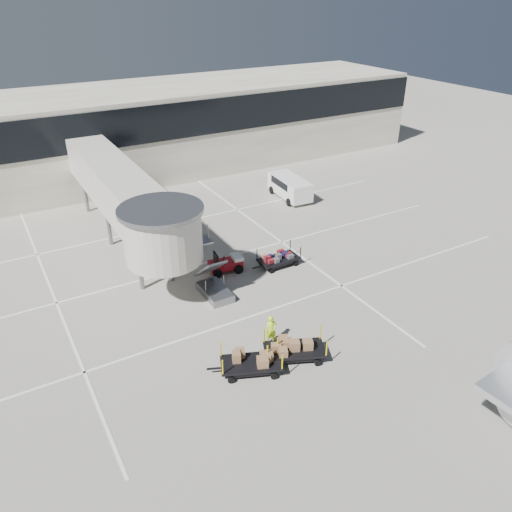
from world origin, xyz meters
The scene contains 10 objects.
ground centered at (0.00, 0.00, 0.00)m, with size 140.00×140.00×0.00m, color #B2AB9F.
lane_markings centered at (-0.67, 9.33, 0.01)m, with size 40.00×30.00×0.02m.
terminal centered at (-0.35, 29.94, 4.11)m, with size 64.00×12.11×15.20m.
jet_bridge centered at (-3.97, 12.26, 4.28)m, with size 5.70×20.40×6.03m.
baggage_tug centered at (0.55, 7.32, 0.53)m, with size 2.34×1.66×1.45m.
suitcase_cart centered at (3.90, 6.16, 0.48)m, with size 3.43×1.41×1.34m.
box_cart_near centered at (-0.51, -2.29, 0.57)m, with size 3.77×2.63×1.48m.
box_cart_far centered at (-2.84, -2.08, 0.54)m, with size 3.67×2.50×1.43m.
ground_worker centered at (-0.85, -0.63, 0.85)m, with size 0.62×0.41×1.70m, color #C8FF1A.
minivan centered at (11.31, 16.17, 1.10)m, with size 2.43×4.97×1.83m.
Camera 1 is at (-12.05, -18.46, 16.79)m, focal length 35.00 mm.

